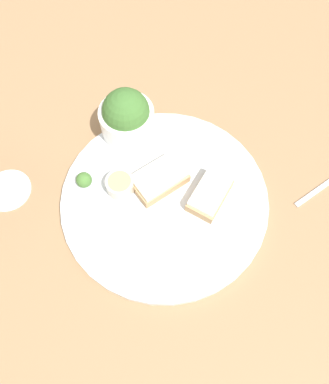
% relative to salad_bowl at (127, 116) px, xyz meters
% --- Properties ---
extents(ground_plane, '(4.00, 4.00, 0.00)m').
position_rel_salad_bowl_xyz_m(ground_plane, '(0.08, 0.12, -0.05)').
color(ground_plane, '#93704C').
extents(dinner_plate, '(0.33, 0.33, 0.01)m').
position_rel_salad_bowl_xyz_m(dinner_plate, '(0.08, 0.12, -0.05)').
color(dinner_plate, silver).
rests_on(dinner_plate, ground_plane).
extents(salad_bowl, '(0.09, 0.09, 0.09)m').
position_rel_salad_bowl_xyz_m(salad_bowl, '(0.00, 0.00, 0.00)').
color(salad_bowl, white).
rests_on(salad_bowl, dinner_plate).
extents(sauce_ramekin, '(0.04, 0.04, 0.03)m').
position_rel_salad_bowl_xyz_m(sauce_ramekin, '(0.10, 0.05, -0.02)').
color(sauce_ramekin, beige).
rests_on(sauce_ramekin, dinner_plate).
extents(cheese_toast_near, '(0.10, 0.09, 0.03)m').
position_rel_salad_bowl_xyz_m(cheese_toast_near, '(0.06, 0.10, -0.03)').
color(cheese_toast_near, tan).
rests_on(cheese_toast_near, dinner_plate).
extents(cheese_toast_far, '(0.08, 0.05, 0.03)m').
position_rel_salad_bowl_xyz_m(cheese_toast_far, '(0.05, 0.18, -0.03)').
color(cheese_toast_far, tan).
rests_on(cheese_toast_far, dinner_plate).
extents(garnish, '(0.03, 0.03, 0.03)m').
position_rel_salad_bowl_xyz_m(garnish, '(0.12, -0.01, -0.03)').
color(garnish, '#477533').
rests_on(garnish, dinner_plate).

